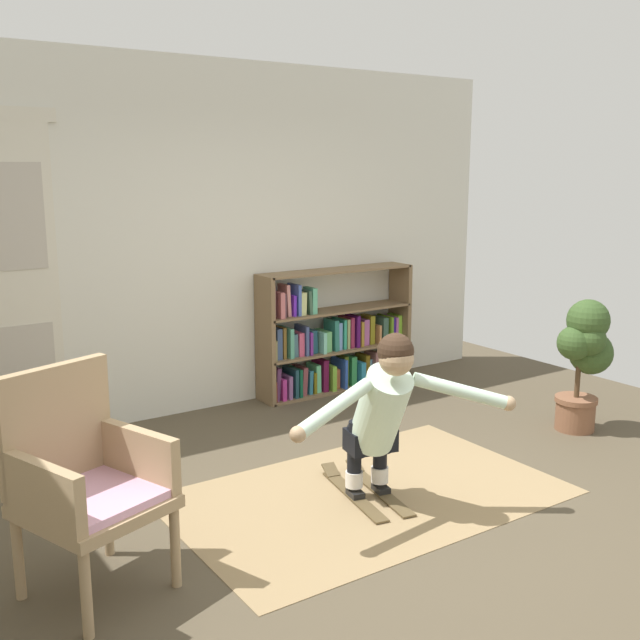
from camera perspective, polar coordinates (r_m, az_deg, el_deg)
The scene contains 8 objects.
ground_plane at distance 4.57m, azimuth 6.23°, elevation -14.95°, with size 7.20×7.20×0.00m, color brown.
back_wall at distance 6.32m, azimuth -8.91°, elevation 6.13°, with size 6.00×0.10×2.90m, color silver.
rug at distance 4.86m, azimuth 3.58°, elevation -13.15°, with size 2.42×1.52×0.01m, color #957A54.
bookshelf at distance 6.88m, azimuth 0.96°, elevation -1.69°, with size 1.55×0.30×1.13m.
wicker_chair at distance 3.83m, azimuth -17.59°, elevation -11.30°, with size 0.77×0.77×1.10m.
potted_plant at distance 6.14m, azimuth 19.52°, elevation -2.49°, with size 0.50×0.37×1.05m.
skis_pair at distance 4.88m, azimuth 3.43°, elevation -12.81°, with size 0.42×0.85×0.07m.
person_skier at distance 4.47m, azimuth 4.80°, elevation -6.64°, with size 1.41×0.79×1.04m.
Camera 1 is at (-2.67, -3.10, 2.04)m, focal length 41.97 mm.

